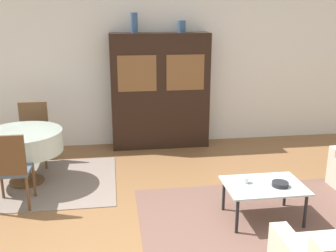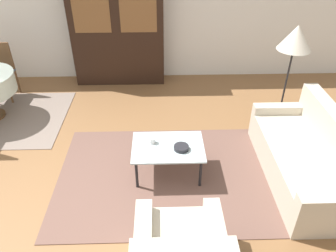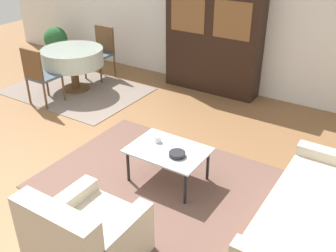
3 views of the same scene
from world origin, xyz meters
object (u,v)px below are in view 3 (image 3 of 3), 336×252
object	(u,v)px
dining_chair_near	(39,73)
bowl	(177,154)
couch	(320,221)
display_cabinet	(213,35)
armchair	(85,238)
dining_table	(73,58)
coffee_table	(168,153)
cup	(157,139)
potted_plant	(56,41)
dining_chair_far	(102,49)

from	to	relation	value
dining_chair_near	bowl	world-z (taller)	dining_chair_near
dining_chair_near	bowl	xyz separation A→B (m)	(3.11, -0.76, -0.09)
couch	display_cabinet	distance (m)	3.99
armchair	dining_table	size ratio (longest dim) A/B	0.80
couch	dining_table	distance (m)	4.99
display_cabinet	dining_chair_near	xyz separation A→B (m)	(-2.09, -2.10, -0.45)
armchair	coffee_table	world-z (taller)	armchair
dining_chair_near	cup	world-z (taller)	dining_chair_near
dining_chair_near	potted_plant	xyz separation A→B (m)	(-1.53, 1.78, -0.13)
display_cabinet	bowl	world-z (taller)	display_cabinet
armchair	dining_table	bearing A→B (deg)	135.72
armchair	display_cabinet	bearing A→B (deg)	102.21
coffee_table	dining_table	bearing A→B (deg)	153.67
armchair	display_cabinet	xyz separation A→B (m)	(-0.92, 4.27, 0.70)
dining_chair_near	dining_chair_far	xyz separation A→B (m)	(0.00, 1.54, 0.00)
dining_table	dining_chair_far	xyz separation A→B (m)	(0.00, 0.77, -0.05)
display_cabinet	dining_chair_near	distance (m)	3.00
cup	dining_chair_near	bearing A→B (deg)	167.42
armchair	dining_chair_far	world-z (taller)	dining_chair_far
couch	bowl	distance (m)	1.62
cup	potted_plant	bearing A→B (deg)	150.74
dining_chair_near	cup	xyz separation A→B (m)	(2.75, -0.61, -0.08)
couch	dining_table	size ratio (longest dim) A/B	1.80
couch	display_cabinet	world-z (taller)	display_cabinet
coffee_table	cup	distance (m)	0.23
cup	potted_plant	distance (m)	4.90
bowl	dining_chair_near	bearing A→B (deg)	166.34
armchair	cup	size ratio (longest dim) A/B	10.64
cup	bowl	distance (m)	0.39
armchair	potted_plant	xyz separation A→B (m)	(-4.55, 3.96, 0.12)
dining_table	dining_chair_near	distance (m)	0.77
cup	potted_plant	size ratio (longest dim) A/B	0.11
armchair	potted_plant	size ratio (longest dim) A/B	1.20
dining_chair_far	display_cabinet	bearing A→B (deg)	-164.84
couch	potted_plant	distance (m)	6.78
armchair	bowl	world-z (taller)	armchair
display_cabinet	dining_chair_near	world-z (taller)	display_cabinet
couch	display_cabinet	xyz separation A→B (m)	(-2.63, 2.92, 0.70)
coffee_table	dining_chair_near	world-z (taller)	dining_chair_near
coffee_table	dining_table	distance (m)	3.30
bowl	potted_plant	world-z (taller)	potted_plant
armchair	cup	distance (m)	1.59
dining_chair_near	dining_chair_far	world-z (taller)	same
armchair	bowl	distance (m)	1.43
bowl	dining_table	bearing A→B (deg)	153.91
armchair	display_cabinet	size ratio (longest dim) A/B	0.43
dining_chair_near	dining_table	bearing A→B (deg)	90.00
couch	dining_chair_near	bearing A→B (deg)	80.22
couch	bowl	size ratio (longest dim) A/B	10.41
bowl	display_cabinet	bearing A→B (deg)	109.65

